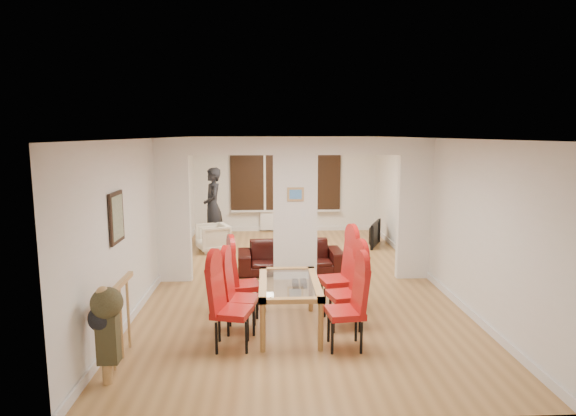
{
  "coord_description": "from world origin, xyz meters",
  "views": [
    {
      "loc": [
        -0.51,
        -8.64,
        2.68
      ],
      "look_at": [
        -0.1,
        0.6,
        1.24
      ],
      "focal_mm": 30.0,
      "sensor_mm": 36.0,
      "label": 1
    }
  ],
  "objects": [
    {
      "name": "dining_chair_rb",
      "position": [
        0.56,
        -2.3,
        0.55
      ],
      "size": [
        0.53,
        0.53,
        1.09
      ],
      "primitive_type": null,
      "rotation": [
        0.0,
        0.0,
        0.23
      ],
      "color": "#A91311",
      "rests_on": "floor"
    },
    {
      "name": "sofa",
      "position": [
        -0.06,
        0.49,
        0.3
      ],
      "size": [
        2.08,
        0.92,
        0.6
      ],
      "primitive_type": "imported",
      "rotation": [
        0.0,
        0.0,
        0.06
      ],
      "color": "black",
      "rests_on": "floor"
    },
    {
      "name": "pendant_light",
      "position": [
        0.3,
        3.3,
        2.15
      ],
      "size": [
        0.36,
        0.36,
        0.36
      ],
      "primitive_type": "sphere",
      "color": "orange",
      "rests_on": "room_walls"
    },
    {
      "name": "person",
      "position": [
        -1.81,
        2.85,
        0.94
      ],
      "size": [
        0.78,
        0.61,
        1.88
      ],
      "primitive_type": "imported",
      "rotation": [
        0.0,
        0.0,
        -1.31
      ],
      "color": "black",
      "rests_on": "floor"
    },
    {
      "name": "dining_chair_lc",
      "position": [
        -0.84,
        -1.76,
        0.53
      ],
      "size": [
        0.52,
        0.52,
        1.07
      ],
      "primitive_type": null,
      "rotation": [
        0.0,
        0.0,
        0.26
      ],
      "color": "#A91311",
      "rests_on": "floor"
    },
    {
      "name": "bay_window_blinds",
      "position": [
        0.0,
        4.44,
        1.5
      ],
      "size": [
        3.0,
        0.08,
        1.8
      ],
      "primitive_type": "cube",
      "color": "black",
      "rests_on": "room_walls"
    },
    {
      "name": "dining_chair_lb",
      "position": [
        -0.87,
        -2.36,
        0.52
      ],
      "size": [
        0.48,
        0.48,
        1.05
      ],
      "primitive_type": null,
      "rotation": [
        0.0,
        0.0,
        -0.15
      ],
      "color": "#A91311",
      "rests_on": "floor"
    },
    {
      "name": "dining_chair_ra",
      "position": [
        0.45,
        -2.94,
        0.55
      ],
      "size": [
        0.49,
        0.49,
        1.09
      ],
      "primitive_type": null,
      "rotation": [
        0.0,
        0.0,
        0.12
      ],
      "color": "#A91311",
      "rests_on": "floor"
    },
    {
      "name": "pillar_photo",
      "position": [
        0.0,
        -0.1,
        1.6
      ],
      "size": [
        0.3,
        0.03,
        0.25
      ],
      "primitive_type": "cube",
      "color": "#4C8CD8",
      "rests_on": "divider_wall"
    },
    {
      "name": "bottle",
      "position": [
        -0.02,
        2.57,
        0.35
      ],
      "size": [
        0.07,
        0.07,
        0.26
      ],
      "primitive_type": "cylinder",
      "color": "#143F19",
      "rests_on": "coffee_table"
    },
    {
      "name": "dining_chair_rc",
      "position": [
        0.52,
        -1.72,
        0.59
      ],
      "size": [
        0.56,
        0.56,
        1.18
      ],
      "primitive_type": null,
      "rotation": [
        0.0,
        0.0,
        0.21
      ],
      "color": "#A91311",
      "rests_on": "floor"
    },
    {
      "name": "bowl",
      "position": [
        0.32,
        2.55,
        0.25
      ],
      "size": [
        0.23,
        0.23,
        0.06
      ],
      "primitive_type": "imported",
      "color": "black",
      "rests_on": "coffee_table"
    },
    {
      "name": "dining_chair_la",
      "position": [
        -0.96,
        -2.87,
        0.56
      ],
      "size": [
        0.55,
        0.55,
        1.11
      ],
      "primitive_type": null,
      "rotation": [
        0.0,
        0.0,
        -0.26
      ],
      "color": "#A91311",
      "rests_on": "floor"
    },
    {
      "name": "dining_table",
      "position": [
        -0.22,
        -2.33,
        0.34
      ],
      "size": [
        0.82,
        1.46,
        0.68
      ],
      "primitive_type": null,
      "color": "#A0713B",
      "rests_on": "floor"
    },
    {
      "name": "television",
      "position": [
        2.0,
        2.62,
        0.29
      ],
      "size": [
        0.99,
        0.53,
        0.58
      ],
      "primitive_type": "imported",
      "rotation": [
        0.0,
        0.0,
        1.16
      ],
      "color": "black",
      "rests_on": "floor"
    },
    {
      "name": "floor",
      "position": [
        0.0,
        0.0,
        0.0
      ],
      "size": [
        5.0,
        9.0,
        0.01
      ],
      "primitive_type": "cube",
      "color": "#A57742",
      "rests_on": "ground"
    },
    {
      "name": "wall_poster",
      "position": [
        -2.47,
        -2.4,
        1.6
      ],
      "size": [
        0.04,
        0.52,
        0.67
      ],
      "primitive_type": "cube",
      "color": "gray",
      "rests_on": "room_walls"
    },
    {
      "name": "divider_wall",
      "position": [
        0.0,
        0.0,
        1.3
      ],
      "size": [
        5.0,
        0.18,
        2.6
      ],
      "primitive_type": "cube",
      "color": "white",
      "rests_on": "floor"
    },
    {
      "name": "armchair",
      "position": [
        -1.76,
        2.23,
        0.31
      ],
      "size": [
        0.87,
        0.88,
        0.62
      ],
      "primitive_type": "imported",
      "rotation": [
        0.0,
        0.0,
        -1.19
      ],
      "color": "beige",
      "rests_on": "floor"
    },
    {
      "name": "room_walls",
      "position": [
        0.0,
        0.0,
        1.3
      ],
      "size": [
        5.0,
        9.0,
        2.6
      ],
      "primitive_type": null,
      "color": "silver",
      "rests_on": "floor"
    },
    {
      "name": "shoes",
      "position": [
        0.05,
        -0.5,
        0.05
      ],
      "size": [
        0.25,
        0.27,
        0.1
      ],
      "primitive_type": null,
      "color": "black",
      "rests_on": "floor"
    },
    {
      "name": "stair_newel",
      "position": [
        -2.25,
        -3.2,
        0.55
      ],
      "size": [
        0.4,
        1.2,
        1.1
      ],
      "primitive_type": null,
      "color": "tan",
      "rests_on": "floor"
    },
    {
      "name": "radiator",
      "position": [
        0.0,
        4.4,
        0.3
      ],
      "size": [
        1.4,
        0.08,
        0.5
      ],
      "primitive_type": "cube",
      "color": "white",
      "rests_on": "floor"
    },
    {
      "name": "coffee_table",
      "position": [
        0.15,
        2.52,
        0.11
      ],
      "size": [
        1.05,
        0.72,
        0.22
      ],
      "primitive_type": null,
      "rotation": [
        0.0,
        0.0,
        -0.27
      ],
      "color": "black",
      "rests_on": "floor"
    }
  ]
}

